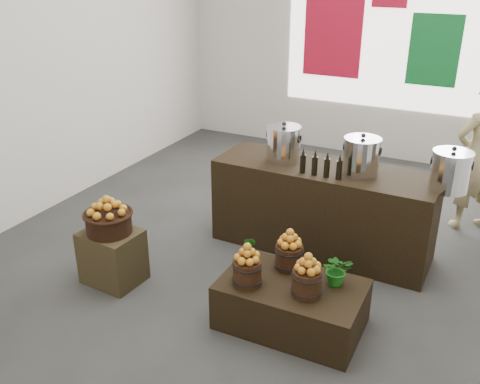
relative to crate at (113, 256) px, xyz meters
The scene contains 23 objects.
ground 1.74m from the crate, 46.03° to the left, with size 7.00×7.00×0.00m, color #3A3A37.
back_wall 5.19m from the crate, 75.84° to the left, with size 6.00×0.04×4.00m, color beige.
back_opening 5.25m from the crate, 72.41° to the left, with size 3.20×0.02×2.40m, color white.
deco_red_left 5.02m from the crate, 82.79° to the left, with size 0.90×0.04×1.40m, color #B60E27.
deco_green_right 5.35m from the crate, 66.01° to the left, with size 0.70×0.04×1.00m, color #0F6628.
crate is the anchor object (origin of this frame).
wicker_basket 0.36m from the crate, ahead, with size 0.43×0.43×0.19m, color black.
apples_in_basket 0.55m from the crate, ahead, with size 0.33×0.33×0.18m, color #AA051C, non-canonical shape.
display_table 1.81m from the crate, ahead, with size 1.20×0.74×0.41m, color black.
apple_bucket_front_left 1.49m from the crate, ahead, with size 0.24×0.24×0.22m, color #351D0E.
apples_in_bucket_front_left 1.53m from the crate, ahead, with size 0.18×0.18×0.16m, color #AA051C, non-canonical shape.
apple_bucket_front_right 1.98m from the crate, ahead, with size 0.24×0.24×0.22m, color #351D0E.
apples_in_bucket_front_right 2.01m from the crate, ahead, with size 0.18×0.18×0.16m, color #AA051C, non-canonical shape.
apple_bucket_rear 1.74m from the crate, 11.89° to the left, with size 0.24×0.24×0.22m, color #351D0E.
apples_in_bucket_rear 1.78m from the crate, 11.89° to the left, with size 0.18×0.18×0.16m, color #AA051C, non-canonical shape.
herb_garnish_right 2.17m from the crate, ahead, with size 0.25×0.22×0.28m, color #166515.
herb_garnish_left 1.37m from the crate, 13.80° to the left, with size 0.13×0.11×0.24m, color #166515.
counter 2.21m from the crate, 43.63° to the left, with size 2.29×0.73×0.94m, color black.
stock_pot_left 2.08m from the crate, 53.65° to the left, with size 0.35×0.35×0.35m, color silver.
stock_pot_center 2.61m from the crate, 37.67° to the left, with size 0.35×0.35×0.35m, color silver.
stock_pot_right 3.28m from the crate, 28.17° to the left, with size 0.35×0.35×0.35m, color silver.
oil_cruets 2.20m from the crate, 39.06° to the left, with size 0.33×0.06×0.26m, color black, non-canonical shape.
shopper 4.12m from the crate, 42.97° to the left, with size 0.63×0.41×1.73m, color tan.
Camera 1 is at (1.91, -4.68, 2.93)m, focal length 40.00 mm.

